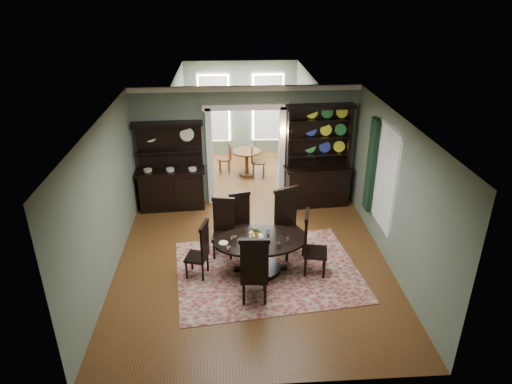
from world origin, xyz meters
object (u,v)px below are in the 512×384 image
welsh_dresser (317,170)px  dining_table (261,249)px  parlor_table (247,159)px  sideboard (171,179)px

welsh_dresser → dining_table: bearing=-123.6°
dining_table → parlor_table: 4.86m
dining_table → parlor_table: bearing=85.5°
sideboard → welsh_dresser: 3.64m
welsh_dresser → parlor_table: bearing=126.5°
dining_table → sideboard: size_ratio=0.87×
dining_table → sideboard: bearing=119.4°
parlor_table → sideboard: bearing=-135.3°
dining_table → sideboard: 3.56m
sideboard → welsh_dresser: welsh_dresser is taller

